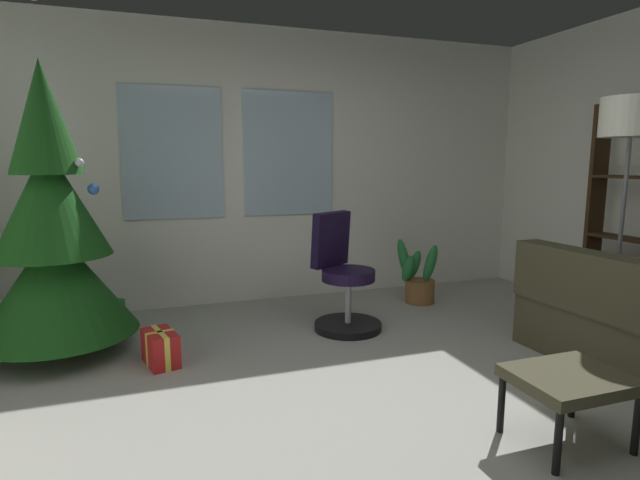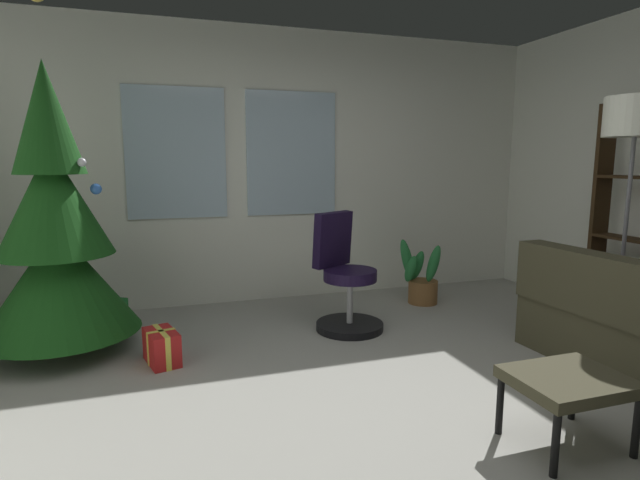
{
  "view_description": "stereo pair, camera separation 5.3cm",
  "coord_description": "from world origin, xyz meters",
  "px_view_note": "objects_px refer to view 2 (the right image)",
  "views": [
    {
      "loc": [
        -1.2,
        -2.29,
        1.4
      ],
      "look_at": [
        -0.16,
        0.71,
        0.89
      ],
      "focal_mm": 28.02,
      "sensor_mm": 36.0,
      "label": 1
    },
    {
      "loc": [
        -1.15,
        -2.31,
        1.4
      ],
      "look_at": [
        -0.16,
        0.71,
        0.89
      ],
      "focal_mm": 28.02,
      "sensor_mm": 36.0,
      "label": 2
    }
  ],
  "objects_px": {
    "floor_lamp": "(635,131)",
    "potted_plant": "(421,280)",
    "gift_box_red": "(162,347)",
    "office_chair": "(345,284)",
    "bookshelf": "(630,231)",
    "holiday_tree": "(56,238)",
    "footstool": "(568,384)",
    "gift_box_green": "(109,315)"
  },
  "relations": [
    {
      "from": "footstool",
      "to": "office_chair",
      "type": "height_order",
      "value": "office_chair"
    },
    {
      "from": "gift_box_green",
      "to": "office_chair",
      "type": "xyz_separation_m",
      "value": [
        1.88,
        -0.56,
        0.26
      ]
    },
    {
      "from": "floor_lamp",
      "to": "potted_plant",
      "type": "height_order",
      "value": "floor_lamp"
    },
    {
      "from": "gift_box_green",
      "to": "potted_plant",
      "type": "relative_size",
      "value": 0.47
    },
    {
      "from": "bookshelf",
      "to": "office_chair",
      "type": "bearing_deg",
      "value": 162.65
    },
    {
      "from": "floor_lamp",
      "to": "bookshelf",
      "type": "bearing_deg",
      "value": 36.72
    },
    {
      "from": "gift_box_red",
      "to": "potted_plant",
      "type": "height_order",
      "value": "potted_plant"
    },
    {
      "from": "floor_lamp",
      "to": "potted_plant",
      "type": "relative_size",
      "value": 2.83
    },
    {
      "from": "footstool",
      "to": "floor_lamp",
      "type": "relative_size",
      "value": 0.29
    },
    {
      "from": "potted_plant",
      "to": "office_chair",
      "type": "bearing_deg",
      "value": -154.48
    },
    {
      "from": "holiday_tree",
      "to": "floor_lamp",
      "type": "bearing_deg",
      "value": -16.61
    },
    {
      "from": "floor_lamp",
      "to": "gift_box_red",
      "type": "bearing_deg",
      "value": 167.07
    },
    {
      "from": "gift_box_green",
      "to": "bookshelf",
      "type": "height_order",
      "value": "bookshelf"
    },
    {
      "from": "footstool",
      "to": "floor_lamp",
      "type": "xyz_separation_m",
      "value": [
        1.38,
        0.93,
        1.29
      ]
    },
    {
      "from": "gift_box_red",
      "to": "office_chair",
      "type": "xyz_separation_m",
      "value": [
        1.47,
        0.29,
        0.27
      ]
    },
    {
      "from": "potted_plant",
      "to": "footstool",
      "type": "bearing_deg",
      "value": -103.01
    },
    {
      "from": "gift_box_green",
      "to": "floor_lamp",
      "type": "distance_m",
      "value": 4.26
    },
    {
      "from": "holiday_tree",
      "to": "floor_lamp",
      "type": "height_order",
      "value": "holiday_tree"
    },
    {
      "from": "holiday_tree",
      "to": "gift_box_red",
      "type": "distance_m",
      "value": 1.08
    },
    {
      "from": "footstool",
      "to": "floor_lamp",
      "type": "bearing_deg",
      "value": 34.15
    },
    {
      "from": "floor_lamp",
      "to": "potted_plant",
      "type": "xyz_separation_m",
      "value": [
        -0.81,
        1.5,
        -1.37
      ]
    },
    {
      "from": "footstool",
      "to": "office_chair",
      "type": "relative_size",
      "value": 0.55
    },
    {
      "from": "holiday_tree",
      "to": "bookshelf",
      "type": "height_order",
      "value": "holiday_tree"
    },
    {
      "from": "office_chair",
      "to": "bookshelf",
      "type": "height_order",
      "value": "bookshelf"
    },
    {
      "from": "holiday_tree",
      "to": "floor_lamp",
      "type": "xyz_separation_m",
      "value": [
        3.93,
        -1.17,
        0.75
      ]
    },
    {
      "from": "holiday_tree",
      "to": "office_chair",
      "type": "relative_size",
      "value": 2.62
    },
    {
      "from": "footstool",
      "to": "holiday_tree",
      "type": "bearing_deg",
      "value": 140.52
    },
    {
      "from": "gift_box_red",
      "to": "holiday_tree",
      "type": "bearing_deg",
      "value": 147.82
    },
    {
      "from": "gift_box_red",
      "to": "gift_box_green",
      "type": "distance_m",
      "value": 0.94
    },
    {
      "from": "holiday_tree",
      "to": "gift_box_green",
      "type": "xyz_separation_m",
      "value": [
        0.27,
        0.43,
        -0.72
      ]
    },
    {
      "from": "office_chair",
      "to": "floor_lamp",
      "type": "xyz_separation_m",
      "value": [
        1.79,
        -1.04,
        1.22
      ]
    },
    {
      "from": "holiday_tree",
      "to": "gift_box_red",
      "type": "relative_size",
      "value": 7.1
    },
    {
      "from": "gift_box_green",
      "to": "bookshelf",
      "type": "xyz_separation_m",
      "value": [
        4.11,
        -1.26,
        0.7
      ]
    },
    {
      "from": "bookshelf",
      "to": "potted_plant",
      "type": "distance_m",
      "value": 1.82
    },
    {
      "from": "office_chair",
      "to": "potted_plant",
      "type": "distance_m",
      "value": 1.09
    },
    {
      "from": "gift_box_red",
      "to": "gift_box_green",
      "type": "height_order",
      "value": "gift_box_green"
    },
    {
      "from": "potted_plant",
      "to": "gift_box_green",
      "type": "bearing_deg",
      "value": 178.06
    },
    {
      "from": "bookshelf",
      "to": "floor_lamp",
      "type": "height_order",
      "value": "bookshelf"
    },
    {
      "from": "holiday_tree",
      "to": "office_chair",
      "type": "height_order",
      "value": "holiday_tree"
    },
    {
      "from": "bookshelf",
      "to": "floor_lamp",
      "type": "distance_m",
      "value": 0.96
    },
    {
      "from": "footstool",
      "to": "gift_box_green",
      "type": "bearing_deg",
      "value": 132.08
    },
    {
      "from": "office_chair",
      "to": "potted_plant",
      "type": "relative_size",
      "value": 1.5
    }
  ]
}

